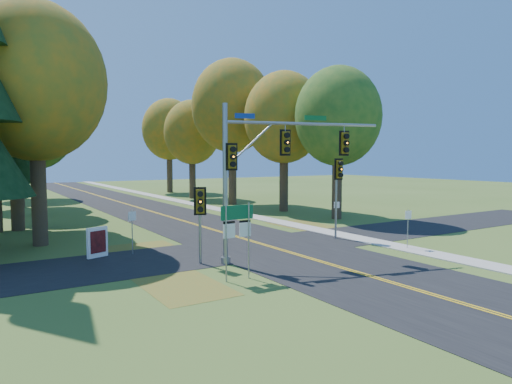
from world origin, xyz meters
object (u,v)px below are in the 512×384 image
east_signal_pole (338,178)px  route_sign_cluster (237,226)px  traffic_mast (267,161)px  info_kiosk (97,243)px

east_signal_pole → route_sign_cluster: size_ratio=1.57×
traffic_mast → east_signal_pole: size_ratio=1.63×
east_signal_pole → route_sign_cluster: east_signal_pole is taller
route_sign_cluster → east_signal_pole: bearing=27.1°
east_signal_pole → info_kiosk: 14.73m
traffic_mast → east_signal_pole: 7.73m
east_signal_pole → traffic_mast: bearing=-148.5°
traffic_mast → east_signal_pole: bearing=33.9°
traffic_mast → info_kiosk: size_ratio=5.26×
east_signal_pole → route_sign_cluster: 11.42m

